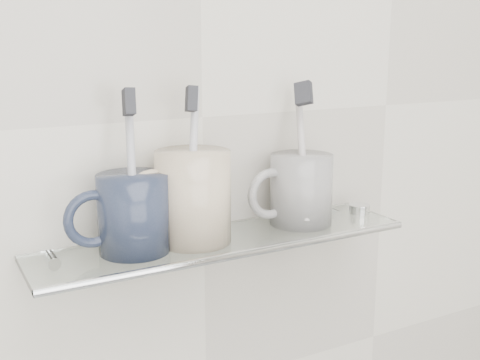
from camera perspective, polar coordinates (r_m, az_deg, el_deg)
wall_back at (r=0.81m, az=-3.58°, el=5.96°), size 2.50×0.00×2.50m
shelf_glass at (r=0.79m, az=-1.50°, el=-5.74°), size 0.50×0.12×0.01m
shelf_rail at (r=0.74m, az=0.48°, el=-6.97°), size 0.50×0.01×0.01m
bracket_left at (r=0.77m, az=-17.37°, el=-7.68°), size 0.02×0.03×0.02m
bracket_right at (r=0.94m, az=8.72°, el=-3.51°), size 0.02×0.03×0.02m
mug_left at (r=0.73m, az=-10.07°, el=-3.14°), size 0.11×0.11×0.10m
mug_left_handle at (r=0.72m, az=-13.76°, el=-3.62°), size 0.07×0.01×0.07m
toothbrush_left at (r=0.72m, az=-10.23°, el=0.93°), size 0.02×0.06×0.19m
bristles_left at (r=0.71m, az=-10.50°, el=7.29°), size 0.02×0.03×0.03m
mug_center at (r=0.76m, az=-4.46°, el=-1.60°), size 0.11×0.11×0.12m
mug_center_handle at (r=0.74m, az=-8.25°, el=-2.10°), size 0.08×0.01×0.08m
toothbrush_center at (r=0.75m, az=-4.51°, el=1.55°), size 0.04×0.04×0.19m
bristles_center at (r=0.73m, az=-4.63°, el=7.68°), size 0.02×0.03×0.03m
mug_right at (r=0.84m, az=5.83°, el=-0.89°), size 0.11×0.11×0.10m
mug_right_handle at (r=0.81m, az=2.94°, el=-1.30°), size 0.07×0.01×0.07m
toothbrush_right at (r=0.82m, az=5.91°, el=2.63°), size 0.05×0.09×0.18m
bristles_right at (r=0.81m, az=6.04°, el=8.18°), size 0.03×0.03×0.04m
chrome_cap at (r=0.91m, az=11.26°, el=-2.70°), size 0.03×0.03×0.01m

